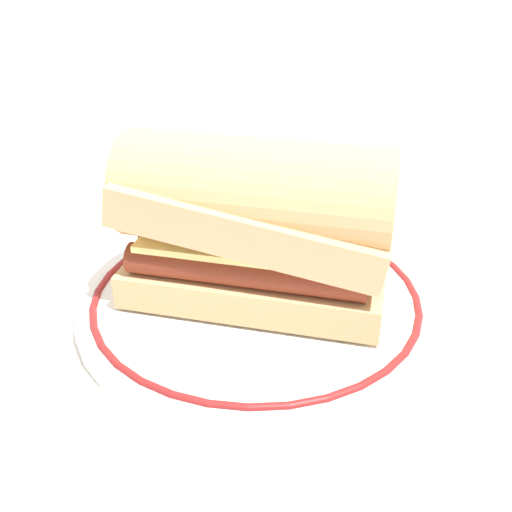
{
  "coord_description": "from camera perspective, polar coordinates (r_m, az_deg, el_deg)",
  "views": [
    {
      "loc": [
        0.04,
        -0.4,
        0.27
      ],
      "look_at": [
        0.03,
        0.0,
        0.04
      ],
      "focal_mm": 41.96,
      "sensor_mm": 36.0,
      "label": 1
    }
  ],
  "objects": [
    {
      "name": "ground_plane",
      "position": [
        0.48,
        -3.24,
        -4.83
      ],
      "size": [
        1.5,
        1.5,
        0.0
      ],
      "primitive_type": "plane",
      "color": "silver"
    },
    {
      "name": "plate",
      "position": [
        0.48,
        0.0,
        -3.86
      ],
      "size": [
        0.28,
        0.28,
        0.01
      ],
      "color": "white",
      "rests_on": "ground_plane"
    },
    {
      "name": "sausage_sandwich",
      "position": [
        0.45,
        -0.0,
        3.52
      ],
      "size": [
        0.21,
        0.13,
        0.12
      ],
      "rotation": [
        0.0,
        0.0,
        -0.2
      ],
      "color": "tan",
      "rests_on": "plate"
    },
    {
      "name": "salt_shaker",
      "position": [
        0.69,
        -9.35,
        9.02
      ],
      "size": [
        0.03,
        0.03,
        0.07
      ],
      "color": "white",
      "rests_on": "ground_plane"
    }
  ]
}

